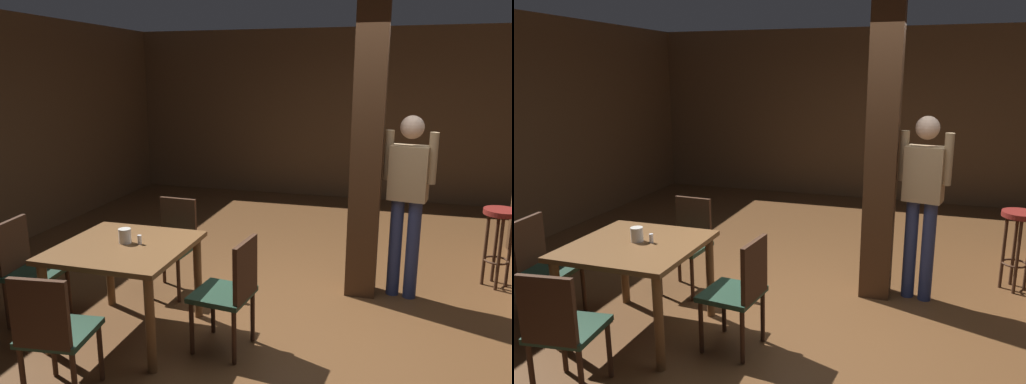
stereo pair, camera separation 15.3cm
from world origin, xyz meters
TOP-DOWN VIEW (x-y plane):
  - ground_plane at (0.00, 0.00)m, footprint 10.80×10.80m
  - wall_back at (0.00, 4.50)m, footprint 8.00×0.10m
  - pillar at (0.30, 0.64)m, footprint 0.28×0.28m
  - dining_table at (-1.45, -0.70)m, footprint 1.00×1.00m
  - chair_west at (-2.37, -0.73)m, footprint 0.46×0.46m
  - chair_east at (-0.57, -0.70)m, footprint 0.46×0.46m
  - chair_north at (-1.46, 0.20)m, footprint 0.44×0.44m
  - chair_south at (-1.45, -1.60)m, footprint 0.47×0.47m
  - napkin_cup at (-1.47, -0.66)m, footprint 0.10×0.10m
  - salt_shaker at (-1.34, -0.65)m, footprint 0.03×0.03m
  - standing_person at (0.68, 0.67)m, footprint 0.47×0.27m
  - bar_stool_near at (1.58, 1.16)m, footprint 0.34×0.34m

SIDE VIEW (x-z plane):
  - ground_plane at x=0.00m, z-range 0.00..0.00m
  - chair_west at x=-2.37m, z-range 0.06..0.95m
  - chair_east at x=-0.57m, z-range 0.06..0.95m
  - chair_north at x=-1.46m, z-range 0.06..0.95m
  - chair_south at x=-1.45m, z-range 0.06..0.95m
  - bar_stool_near at x=1.58m, z-range 0.19..0.98m
  - dining_table at x=-1.45m, z-range 0.26..1.04m
  - salt_shaker at x=-1.34m, z-range 0.77..0.84m
  - napkin_cup at x=-1.47m, z-range 0.77..0.89m
  - standing_person at x=0.68m, z-range 0.14..1.86m
  - wall_back at x=0.00m, z-range 0.00..2.80m
  - pillar at x=0.30m, z-range 0.00..2.80m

